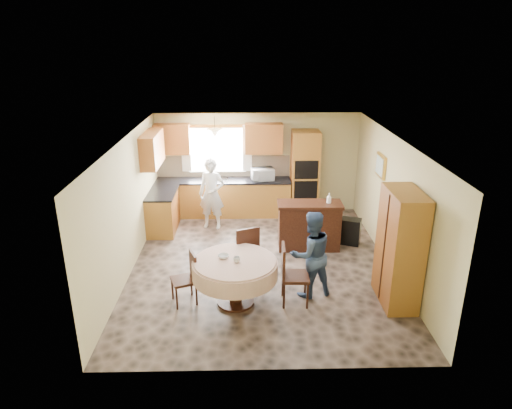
{
  "coord_description": "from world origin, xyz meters",
  "views": [
    {
      "loc": [
        -0.29,
        -8.0,
        4.25
      ],
      "look_at": [
        -0.1,
        0.3,
        1.16
      ],
      "focal_mm": 32.0,
      "sensor_mm": 36.0,
      "label": 1
    }
  ],
  "objects_px": {
    "chair_right": "(290,272)",
    "person_sink": "(212,194)",
    "person_dining": "(311,254)",
    "sideboard": "(309,227)",
    "oven_tower": "(305,174)",
    "chair_left": "(188,275)",
    "dining_table": "(235,270)",
    "chair_back": "(246,250)",
    "cupboard": "(400,248)"
  },
  "relations": [
    {
      "from": "chair_right",
      "to": "chair_left",
      "type": "bearing_deg",
      "value": 89.33
    },
    {
      "from": "chair_right",
      "to": "sideboard",
      "type": "bearing_deg",
      "value": -14.32
    },
    {
      "from": "chair_back",
      "to": "person_dining",
      "type": "relative_size",
      "value": 0.69
    },
    {
      "from": "oven_tower",
      "to": "person_sink",
      "type": "height_order",
      "value": "oven_tower"
    },
    {
      "from": "chair_back",
      "to": "person_dining",
      "type": "xyz_separation_m",
      "value": [
        1.11,
        -0.56,
        0.18
      ]
    },
    {
      "from": "cupboard",
      "to": "dining_table",
      "type": "height_order",
      "value": "cupboard"
    },
    {
      "from": "cupboard",
      "to": "chair_right",
      "type": "relative_size",
      "value": 1.88
    },
    {
      "from": "chair_left",
      "to": "chair_back",
      "type": "relative_size",
      "value": 0.84
    },
    {
      "from": "oven_tower",
      "to": "chair_left",
      "type": "distance_m",
      "value": 4.68
    },
    {
      "from": "sideboard",
      "to": "chair_right",
      "type": "relative_size",
      "value": 1.28
    },
    {
      "from": "dining_table",
      "to": "chair_left",
      "type": "xyz_separation_m",
      "value": [
        -0.79,
        0.07,
        -0.13
      ]
    },
    {
      "from": "sideboard",
      "to": "chair_back",
      "type": "height_order",
      "value": "chair_back"
    },
    {
      "from": "sideboard",
      "to": "dining_table",
      "type": "bearing_deg",
      "value": -124.51
    },
    {
      "from": "chair_left",
      "to": "person_dining",
      "type": "distance_m",
      "value": 2.1
    },
    {
      "from": "chair_back",
      "to": "person_dining",
      "type": "distance_m",
      "value": 1.25
    },
    {
      "from": "chair_back",
      "to": "person_dining",
      "type": "bearing_deg",
      "value": 131.56
    },
    {
      "from": "chair_back",
      "to": "chair_right",
      "type": "relative_size",
      "value": 1.02
    },
    {
      "from": "sideboard",
      "to": "person_dining",
      "type": "xyz_separation_m",
      "value": [
        -0.22,
        -1.85,
        0.3
      ]
    },
    {
      "from": "chair_right",
      "to": "person_dining",
      "type": "bearing_deg",
      "value": -55.02
    },
    {
      "from": "cupboard",
      "to": "chair_right",
      "type": "bearing_deg",
      "value": -179.54
    },
    {
      "from": "chair_left",
      "to": "person_sink",
      "type": "relative_size",
      "value": 0.54
    },
    {
      "from": "dining_table",
      "to": "chair_back",
      "type": "height_order",
      "value": "chair_back"
    },
    {
      "from": "cupboard",
      "to": "person_dining",
      "type": "bearing_deg",
      "value": 170.83
    },
    {
      "from": "chair_left",
      "to": "person_dining",
      "type": "bearing_deg",
      "value": 74.09
    },
    {
      "from": "person_sink",
      "to": "person_dining",
      "type": "relative_size",
      "value": 1.07
    },
    {
      "from": "chair_back",
      "to": "dining_table",
      "type": "bearing_deg",
      "value": 56.02
    },
    {
      "from": "cupboard",
      "to": "person_dining",
      "type": "height_order",
      "value": "cupboard"
    },
    {
      "from": "sideboard",
      "to": "chair_left",
      "type": "bearing_deg",
      "value": -137.45
    },
    {
      "from": "chair_right",
      "to": "person_sink",
      "type": "relative_size",
      "value": 0.63
    },
    {
      "from": "dining_table",
      "to": "sideboard",
      "type": "bearing_deg",
      "value": 54.42
    },
    {
      "from": "dining_table",
      "to": "person_dining",
      "type": "xyz_separation_m",
      "value": [
        1.28,
        0.25,
        0.15
      ]
    },
    {
      "from": "dining_table",
      "to": "person_dining",
      "type": "distance_m",
      "value": 1.31
    },
    {
      "from": "dining_table",
      "to": "person_sink",
      "type": "distance_m",
      "value": 3.33
    },
    {
      "from": "cupboard",
      "to": "chair_back",
      "type": "relative_size",
      "value": 1.84
    },
    {
      "from": "chair_left",
      "to": "chair_right",
      "type": "distance_m",
      "value": 1.71
    },
    {
      "from": "sideboard",
      "to": "chair_back",
      "type": "xyz_separation_m",
      "value": [
        -1.33,
        -1.3,
        0.11
      ]
    },
    {
      "from": "dining_table",
      "to": "chair_right",
      "type": "xyz_separation_m",
      "value": [
        0.91,
        0.01,
        -0.05
      ]
    },
    {
      "from": "person_dining",
      "to": "sideboard",
      "type": "bearing_deg",
      "value": -115.29
    },
    {
      "from": "oven_tower",
      "to": "chair_left",
      "type": "bearing_deg",
      "value": -121.44
    },
    {
      "from": "oven_tower",
      "to": "chair_right",
      "type": "xyz_separation_m",
      "value": [
        -0.72,
        -4.03,
        -0.48
      ]
    },
    {
      "from": "sideboard",
      "to": "dining_table",
      "type": "relative_size",
      "value": 0.95
    },
    {
      "from": "oven_tower",
      "to": "sideboard",
      "type": "relative_size",
      "value": 1.59
    },
    {
      "from": "oven_tower",
      "to": "cupboard",
      "type": "distance_m",
      "value": 4.15
    },
    {
      "from": "cupboard",
      "to": "person_sink",
      "type": "distance_m",
      "value": 4.63
    },
    {
      "from": "dining_table",
      "to": "chair_left",
      "type": "height_order",
      "value": "chair_left"
    },
    {
      "from": "dining_table",
      "to": "oven_tower",
      "type": "bearing_deg",
      "value": 68.0
    },
    {
      "from": "dining_table",
      "to": "person_dining",
      "type": "relative_size",
      "value": 0.91
    },
    {
      "from": "cupboard",
      "to": "person_sink",
      "type": "xyz_separation_m",
      "value": [
        -3.3,
        3.24,
        -0.16
      ]
    },
    {
      "from": "sideboard",
      "to": "chair_left",
      "type": "relative_size",
      "value": 1.49
    },
    {
      "from": "sideboard",
      "to": "person_sink",
      "type": "distance_m",
      "value": 2.43
    }
  ]
}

